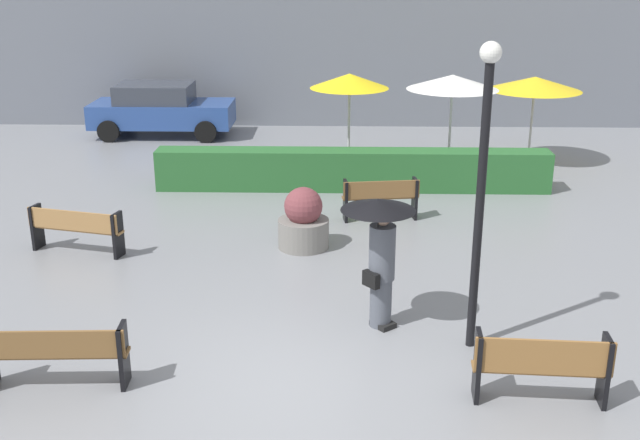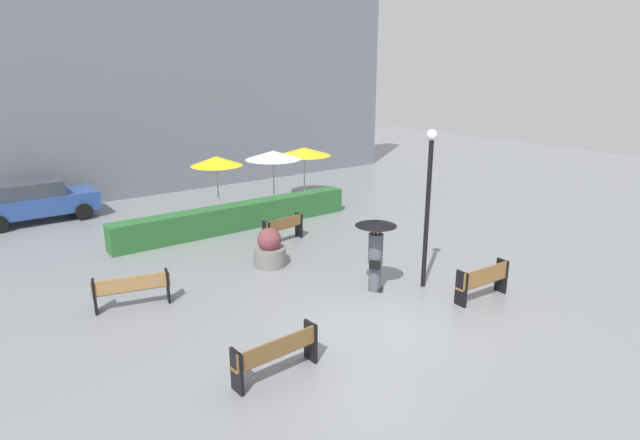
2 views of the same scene
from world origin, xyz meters
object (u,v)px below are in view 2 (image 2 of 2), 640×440
Objects in this scene: bench_near_right at (484,280)px; pedestrian_with_umbrella at (376,243)px; bench_near_left at (277,353)px; planter_pot at (270,250)px; parked_car at (35,200)px; bench_back_row at (283,227)px; patio_umbrella_yellow at (216,161)px; patio_umbrella_white at (273,155)px; patio_umbrella_yellow_far at (304,152)px; lamp_post at (428,194)px; bench_far_left at (132,288)px.

pedestrian_with_umbrella is at bearing 133.09° from bench_near_right.
pedestrian_with_umbrella reaches higher than bench_near_left.
bench_near_left is 1.56× the size of planter_pot.
bench_near_right is 16.48m from parked_car.
bench_back_row is 4.05m from patio_umbrella_yellow.
patio_umbrella_white reaches higher than planter_pot.
pedestrian_with_umbrella is at bearing -114.90° from patio_umbrella_yellow_far.
planter_pot is (2.88, 5.00, -0.00)m from bench_near_left.
lamp_post is at bearing -61.02° from parked_car.
patio_umbrella_yellow_far is (4.74, 1.07, -0.21)m from patio_umbrella_yellow.
parked_car is at bearing 163.52° from patio_umbrella_yellow_far.
bench_near_left is (1.26, -4.59, -0.01)m from bench_far_left.
patio_umbrella_white is 0.59× the size of parked_car.
lamp_post is 1.00× the size of parked_car.
bench_near_right is 11.82m from patio_umbrella_yellow_far.
parked_car is (-0.58, 9.71, 0.31)m from bench_far_left.
patio_umbrella_white reaches higher than bench_near_right.
planter_pot is 0.28× the size of lamp_post.
planter_pot is 0.28× the size of parked_car.
lamp_post is at bearing -79.73° from patio_umbrella_yellow.
pedestrian_with_umbrella reaches higher than bench_back_row.
patio_umbrella_yellow_far reaches higher than bench_near_left.
patio_umbrella_white is at bearing -26.70° from parked_car.
pedestrian_with_umbrella is at bearing -104.27° from patio_umbrella_white.
bench_near_left is 5.89m from lamp_post.
patio_umbrella_yellow is at bearing -36.34° from parked_car.
lamp_post reaches higher than bench_far_left.
parked_car reaches higher than bench_near_right.
patio_umbrella_yellow is (-0.62, 3.58, 1.79)m from bench_back_row.
patio_umbrella_white is at bearing 58.49° from bench_near_left.
bench_near_left is 1.10× the size of bench_near_right.
patio_umbrella_white is (2.50, 0.05, -0.02)m from patio_umbrella_yellow.
bench_near_right is at bearing -77.95° from patio_umbrella_yellow.
bench_far_left is 9.56m from patio_umbrella_white.
bench_back_row is at bearing 100.55° from lamp_post.
parked_car is (-4.72, 9.30, 0.32)m from planter_pot.
bench_near_left is (-4.39, -6.59, -0.02)m from bench_back_row.
bench_near_right is 2.56m from lamp_post.
lamp_post reaches higher than bench_near_left.
patio_umbrella_white is (0.28, 10.42, 1.76)m from bench_near_right.
lamp_post reaches higher than patio_umbrella_white.
planter_pot is (-1.24, 3.21, -0.83)m from pedestrian_with_umbrella.
bench_near_right is 2.84m from pedestrian_with_umbrella.
lamp_post is at bearing -26.72° from bench_far_left.
patio_umbrella_yellow_far is (8.51, 11.24, 1.60)m from bench_near_left.
patio_umbrella_white is (0.88, 8.98, -0.26)m from lamp_post.
bench_near_left is at bearing -127.13° from patio_umbrella_yellow_far.
pedestrian_with_umbrella is at bearing 156.78° from lamp_post.
patio_umbrella_yellow reaches higher than bench_back_row.
planter_pot is 0.47× the size of patio_umbrella_yellow.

